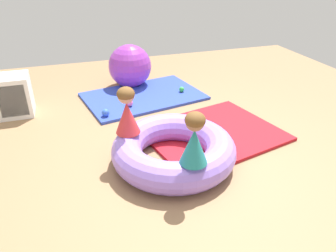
{
  "coord_description": "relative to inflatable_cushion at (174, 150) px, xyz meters",
  "views": [
    {
      "loc": [
        -0.99,
        -2.73,
        2.0
      ],
      "look_at": [
        -0.06,
        0.2,
        0.34
      ],
      "focal_mm": 34.29,
      "sensor_mm": 36.0,
      "label": 1
    }
  ],
  "objects": [
    {
      "name": "inflatable_cushion",
      "position": [
        0.0,
        0.0,
        0.0
      ],
      "size": [
        1.32,
        1.32,
        0.32
      ],
      "primitive_type": "torus",
      "color": "#9975EA",
      "rests_on": "ground"
    },
    {
      "name": "gym_mat_near_left",
      "position": [
        0.11,
        1.83,
        -0.14
      ],
      "size": [
        1.95,
        1.48,
        0.04
      ],
      "primitive_type": "cube",
      "rotation": [
        0.0,
        0.0,
        0.2
      ],
      "color": "#2D47B7",
      "rests_on": "ground"
    },
    {
      "name": "child_in_teal",
      "position": [
        0.02,
        -0.49,
        0.41
      ],
      "size": [
        0.27,
        0.27,
        0.5
      ],
      "rotation": [
        0.0,
        0.0,
        1.52
      ],
      "color": "teal",
      "rests_on": "inflatable_cushion"
    },
    {
      "name": "exercise_ball_large",
      "position": [
        0.03,
        2.36,
        0.19
      ],
      "size": [
        0.71,
        0.71,
        0.71
      ],
      "primitive_type": "sphere",
      "color": "purple",
      "rests_on": "ground"
    },
    {
      "name": "child_in_red",
      "position": [
        -0.43,
        0.24,
        0.41
      ],
      "size": [
        0.31,
        0.31,
        0.51
      ],
      "rotation": [
        0.0,
        0.0,
        3.36
      ],
      "color": "red",
      "rests_on": "inflatable_cushion"
    },
    {
      "name": "play_ball_orange",
      "position": [
        0.32,
        0.71,
        -0.08
      ],
      "size": [
        0.08,
        0.08,
        0.08
      ],
      "primitive_type": "sphere",
      "color": "orange",
      "rests_on": "gym_mat_far_right"
    },
    {
      "name": "play_ball_green",
      "position": [
        0.73,
        1.77,
        -0.08
      ],
      "size": [
        0.08,
        0.08,
        0.08
      ],
      "primitive_type": "sphere",
      "color": "green",
      "rests_on": "gym_mat_near_left"
    },
    {
      "name": "play_ball_red",
      "position": [
        0.39,
        -0.16,
        -0.07
      ],
      "size": [
        0.11,
        0.11,
        0.11
      ],
      "primitive_type": "sphere",
      "color": "red",
      "rests_on": "gym_mat_far_right"
    },
    {
      "name": "gym_mat_far_right",
      "position": [
        0.65,
        0.42,
        -0.14
      ],
      "size": [
        1.83,
        1.6,
        0.04
      ],
      "primitive_type": "cube",
      "rotation": [
        0.0,
        0.0,
        0.23
      ],
      "color": "#B21923",
      "rests_on": "ground"
    },
    {
      "name": "ground_plane",
      "position": [
        0.06,
        0.0,
        -0.16
      ],
      "size": [
        8.0,
        8.0,
        0.0
      ],
      "primitive_type": "plane",
      "color": "#93704C"
    },
    {
      "name": "play_ball_pink",
      "position": [
        -0.18,
        1.49,
        -0.07
      ],
      "size": [
        0.11,
        0.11,
        0.11
      ],
      "primitive_type": "sphere",
      "color": "pink",
      "rests_on": "gym_mat_near_left"
    },
    {
      "name": "play_ball_blue",
      "position": [
        -0.55,
        1.27,
        -0.07
      ],
      "size": [
        0.11,
        0.11,
        0.11
      ],
      "primitive_type": "sphere",
      "color": "blue",
      "rests_on": "gym_mat_near_left"
    },
    {
      "name": "storage_cube",
      "position": [
        -1.71,
        1.78,
        0.12
      ],
      "size": [
        0.44,
        0.44,
        0.56
      ],
      "color": "white",
      "rests_on": "ground"
    }
  ]
}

